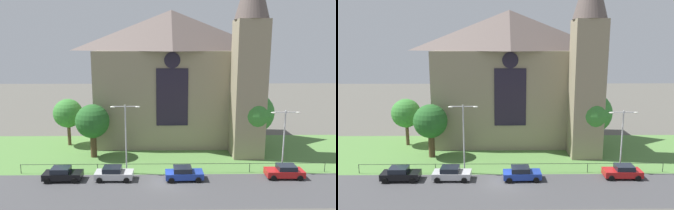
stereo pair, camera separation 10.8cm
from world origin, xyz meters
TOP-DOWN VIEW (x-y plane):
  - ground at (0.00, 10.00)m, footprint 160.00×160.00m
  - road_asphalt at (0.00, -2.00)m, footprint 120.00×8.00m
  - grass_verge at (0.00, 8.00)m, footprint 120.00×20.00m
  - church_building at (1.79, 15.88)m, footprint 23.20×16.20m
  - iron_railing at (1.02, 2.50)m, footprint 35.87×0.07m
  - tree_left_near at (-9.57, 8.10)m, footprint 4.48×4.48m
  - tree_right_near at (11.93, 8.86)m, footprint 5.51×5.51m
  - tree_left_far at (-14.34, 13.27)m, footprint 4.26×4.26m
  - streetlamp_near at (-4.52, 2.40)m, footprint 3.37×0.26m
  - streetlamp_far at (13.76, 2.40)m, footprint 3.37×0.26m
  - parked_car_black at (-11.42, 0.56)m, footprint 4.23×2.09m
  - parked_car_silver at (-5.75, 0.63)m, footprint 4.23×2.08m
  - parked_car_blue at (2.06, 0.52)m, footprint 4.26×2.14m
  - parked_car_red at (13.53, 0.92)m, footprint 4.24×2.09m

SIDE VIEW (x-z plane):
  - ground at x=0.00m, z-range 0.00..0.00m
  - grass_verge at x=0.00m, z-range 0.00..0.01m
  - road_asphalt at x=0.00m, z-range 0.00..0.01m
  - parked_car_black at x=-11.42m, z-range -0.01..1.50m
  - parked_car_silver at x=-5.75m, z-range -0.01..1.50m
  - parked_car_blue at x=2.06m, z-range -0.01..1.50m
  - parked_car_red at x=13.53m, z-range -0.01..1.50m
  - iron_railing at x=1.02m, z-range 0.42..1.55m
  - streetlamp_far at x=13.76m, z-range 1.08..8.57m
  - tree_left_near at x=-9.57m, z-range 1.27..8.43m
  - tree_left_far at x=-14.34m, z-range 1.35..8.37m
  - streetlamp_near at x=-4.52m, z-range 1.12..9.32m
  - tree_right_near at x=11.93m, z-range 1.51..10.11m
  - church_building at x=1.79m, z-range -2.73..23.27m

